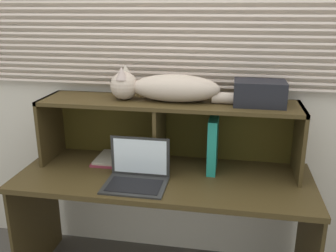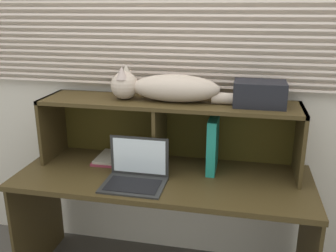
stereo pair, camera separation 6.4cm
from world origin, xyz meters
TOP-DOWN VIEW (x-y plane):
  - back_panel_with_blinds at (0.00, 0.55)m, footprint 4.40×0.08m
  - desk at (0.00, 0.20)m, footprint 1.65×0.62m
  - hutch_shelf_unit at (-0.00, 0.37)m, footprint 1.48×0.33m
  - cat at (-0.01, 0.34)m, footprint 0.87×0.18m
  - laptop at (-0.12, 0.08)m, footprint 0.33×0.25m
  - binder_upright at (0.26, 0.34)m, footprint 0.05×0.24m
  - book_stack at (-0.35, 0.34)m, footprint 0.19×0.22m
  - storage_box at (0.50, 0.34)m, footprint 0.27×0.18m

SIDE VIEW (x-z plane):
  - desk at x=0.00m, z-range 0.23..0.94m
  - book_stack at x=-0.35m, z-range 0.71..0.74m
  - laptop at x=-0.12m, z-range 0.64..0.87m
  - binder_upright at x=0.26m, z-range 0.71..1.02m
  - hutch_shelf_unit at x=0.00m, z-range 0.79..1.19m
  - storage_box at x=0.50m, z-range 1.10..1.23m
  - cat at x=-0.01m, z-range 1.08..1.28m
  - back_panel_with_blinds at x=0.00m, z-range 0.01..2.51m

